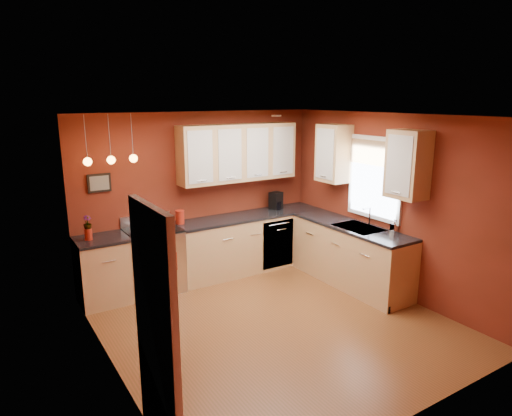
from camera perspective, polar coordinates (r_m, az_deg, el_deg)
floor at (r=6.01m, az=2.37°, el=-14.20°), size 4.20×4.20×0.00m
ceiling at (r=5.32m, az=2.65°, el=11.40°), size 4.00×4.20×0.02m
wall_back at (r=7.29m, az=-6.95°, el=1.65°), size 4.00×0.02×2.60m
wall_front at (r=4.08m, az=19.78°, el=-8.93°), size 4.00×0.02×2.60m
wall_left at (r=4.73m, az=-17.95°, el=-5.65°), size 0.02×4.20×2.60m
wall_right at (r=6.83m, az=16.42°, el=0.35°), size 0.02×4.20×2.60m
base_cabinets_back_left at (r=6.74m, az=-18.47°, el=-7.55°), size 0.70×0.60×0.90m
base_cabinets_back_right at (r=7.60m, az=-0.79°, el=-4.41°), size 2.54×0.60×0.90m
base_cabinets_right at (r=7.15m, az=11.65°, el=-5.87°), size 0.60×2.10×0.90m
counter_back_left at (r=6.59m, az=-18.77°, el=-3.73°), size 0.70×0.62×0.04m
counter_back_right at (r=7.46m, az=-0.80°, el=-0.97°), size 2.54×0.62×0.04m
counter_right at (r=7.01m, az=11.83°, el=-2.25°), size 0.62×2.10×0.04m
gas_range at (r=6.92m, az=-12.60°, el=-6.33°), size 0.76×0.64×1.11m
dishwasher_front at (r=7.56m, az=2.76°, el=-4.51°), size 0.60×0.02×0.80m
sink at (r=6.91m, az=12.71°, el=-2.56°), size 0.50×0.70×0.33m
window at (r=6.93m, az=14.64°, el=3.94°), size 0.06×1.02×1.22m
door_left_wall at (r=3.78m, az=-12.35°, el=-14.84°), size 0.12×0.82×2.05m
upper_cabinets_back at (r=7.31m, az=-2.22°, el=6.93°), size 2.00×0.35×0.90m
upper_cabinets_right at (r=6.81m, az=13.75°, el=6.04°), size 0.35×1.95×0.90m
wall_picture at (r=6.71m, az=-19.00°, el=2.98°), size 0.32×0.03×0.26m
pendant_lights at (r=6.36m, az=-17.67°, el=5.81°), size 0.71×0.11×0.66m
red_canister at (r=6.99m, az=-9.49°, el=-1.11°), size 0.14×0.14×0.21m
red_vase at (r=6.53m, az=-20.22°, el=-3.09°), size 0.10×0.10×0.16m
flowers at (r=6.49m, az=-20.33°, el=-1.76°), size 0.14×0.14×0.20m
coffee_maker at (r=7.82m, az=2.54°, el=0.85°), size 0.24×0.23×0.29m
soap_pump at (r=6.77m, az=16.90°, el=-2.13°), size 0.09×0.09×0.19m
dish_towel at (r=6.65m, az=-10.63°, el=-6.70°), size 0.19×0.01×0.27m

